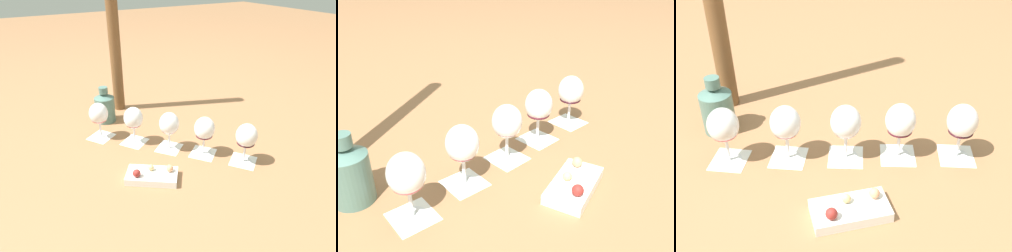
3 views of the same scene
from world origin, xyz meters
TOP-DOWN VIEW (x-y plane):
  - ground_plane at (0.00, 0.00)m, footprint 8.00×8.00m
  - tasting_card_0 at (-0.20, 0.22)m, footprint 0.13×0.13m
  - tasting_card_1 at (-0.10, 0.11)m, footprint 0.13×0.13m
  - tasting_card_2 at (0.01, -0.00)m, footprint 0.13×0.13m
  - tasting_card_3 at (0.10, -0.10)m, footprint 0.13×0.13m
  - tasting_card_4 at (0.20, -0.22)m, footprint 0.13×0.13m
  - wine_glass_0 at (-0.20, 0.22)m, footprint 0.08×0.08m
  - wine_glass_1 at (-0.10, 0.11)m, footprint 0.08×0.08m
  - wine_glass_2 at (0.01, -0.00)m, footprint 0.08×0.08m
  - wine_glass_3 at (0.10, -0.10)m, footprint 0.08×0.08m
  - wine_glass_4 at (0.20, -0.22)m, footprint 0.08×0.08m
  - ceramic_vase at (-0.13, 0.35)m, footprint 0.09×0.09m
  - snack_dish at (-0.14, -0.14)m, footprint 0.19×0.17m

SIDE VIEW (x-z plane):
  - ground_plane at x=0.00m, z-range 0.00..0.00m
  - tasting_card_0 at x=-0.20m, z-range 0.00..0.00m
  - tasting_card_1 at x=-0.10m, z-range 0.00..0.00m
  - tasting_card_2 at x=0.01m, z-range 0.00..0.00m
  - tasting_card_3 at x=0.10m, z-range 0.00..0.00m
  - tasting_card_4 at x=0.20m, z-range 0.00..0.00m
  - snack_dish at x=-0.14m, z-range -0.01..0.04m
  - ceramic_vase at x=-0.13m, z-range -0.01..0.16m
  - wine_glass_1 at x=-0.10m, z-range 0.03..0.18m
  - wine_glass_2 at x=0.01m, z-range 0.03..0.18m
  - wine_glass_0 at x=-0.20m, z-range 0.03..0.18m
  - wine_glass_3 at x=0.10m, z-range 0.03..0.18m
  - wine_glass_4 at x=0.20m, z-range 0.03..0.18m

